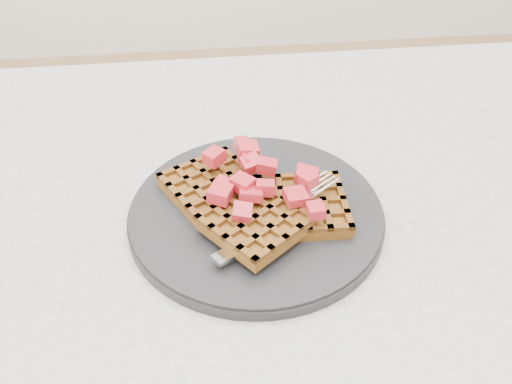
% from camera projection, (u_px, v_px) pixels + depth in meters
% --- Properties ---
extents(table, '(1.20, 0.80, 0.75)m').
position_uv_depth(table, '(361.00, 276.00, 0.73)').
color(table, silver).
rests_on(table, ground).
extents(plate, '(0.28, 0.28, 0.02)m').
position_uv_depth(plate, '(256.00, 214.00, 0.64)').
color(plate, black).
rests_on(plate, table).
extents(waffles, '(0.21, 0.20, 0.03)m').
position_uv_depth(waffles, '(257.00, 203.00, 0.62)').
color(waffles, brown).
rests_on(waffles, plate).
extents(strawberry_pile, '(0.15, 0.15, 0.02)m').
position_uv_depth(strawberry_pile, '(256.00, 182.00, 0.61)').
color(strawberry_pile, '#A20A17').
rests_on(strawberry_pile, waffles).
extents(fork, '(0.16, 0.13, 0.02)m').
position_uv_depth(fork, '(286.00, 219.00, 0.61)').
color(fork, silver).
rests_on(fork, plate).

